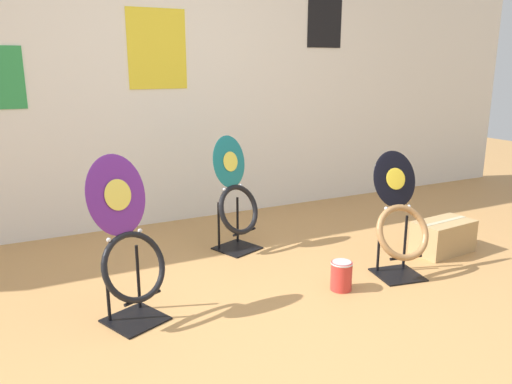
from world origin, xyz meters
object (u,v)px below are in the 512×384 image
toilet_seat_display_purple_note (128,248)px  storage_box (443,237)px  toilet_seat_display_jazz_black (400,222)px  paint_can (341,275)px  toilet_seat_display_teal_sax (235,199)px

toilet_seat_display_purple_note → storage_box: 2.29m
toilet_seat_display_jazz_black → paint_can: bearing=-177.3°
toilet_seat_display_teal_sax → storage_box: toilet_seat_display_teal_sax is taller
toilet_seat_display_teal_sax → storage_box: (1.32, -0.75, -0.27)m
toilet_seat_display_teal_sax → paint_can: size_ratio=4.63×
toilet_seat_display_jazz_black → paint_can: toilet_seat_display_jazz_black is taller
toilet_seat_display_teal_sax → toilet_seat_display_purple_note: (-0.95, -0.73, 0.03)m
toilet_seat_display_jazz_black → paint_can: (-0.46, -0.02, -0.27)m
toilet_seat_display_purple_note → toilet_seat_display_jazz_black: bearing=-6.3°
toilet_seat_display_jazz_black → toilet_seat_display_purple_note: bearing=173.7°
storage_box → toilet_seat_display_teal_sax: bearing=150.4°
storage_box → toilet_seat_display_jazz_black: bearing=-164.7°
toilet_seat_display_teal_sax → paint_can: bearing=-73.3°
toilet_seat_display_teal_sax → toilet_seat_display_purple_note: bearing=-142.5°
toilet_seat_display_teal_sax → storage_box: 1.54m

